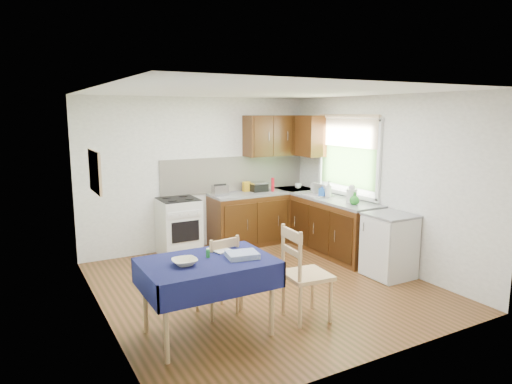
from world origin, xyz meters
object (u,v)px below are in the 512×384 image
dish_rack (319,194)px  kettle (352,194)px  chair_far (219,273)px  sandwich_press (258,187)px  chair_near (303,271)px  toaster (220,190)px  dining_table (207,270)px

dish_rack → kettle: size_ratio=1.61×
chair_far → sandwich_press: size_ratio=3.34×
chair_near → toaster: (0.33, 2.85, 0.43)m
chair_near → sandwich_press: bearing=-15.6°
chair_far → toaster: size_ratio=3.63×
chair_far → sandwich_press: bearing=-135.2°
toaster → chair_near: bearing=-74.0°
kettle → dish_rack: bearing=97.6°
toaster → kettle: 2.12m
sandwich_press → dining_table: bearing=-112.6°
chair_far → toaster: 2.59m
chair_near → toaster: bearing=-1.8°
dining_table → chair_near: 1.06m
sandwich_press → kettle: (0.75, -1.56, 0.04)m
chair_near → toaster: 2.91m
toaster → sandwich_press: size_ratio=0.92×
toaster → kettle: bearing=-22.1°
chair_near → dish_rack: dish_rack is taller
dining_table → toaster: 3.01m
dining_table → toaster: toaster is taller
toaster → kettle: kettle is taller
sandwich_press → kettle: kettle is taller
chair_near → kettle: kettle is taller
dining_table → kettle: kettle is taller
dish_rack → toaster: bearing=146.7°
dining_table → chair_far: size_ratio=1.42×
chair_near → sandwich_press: size_ratio=3.80×
chair_near → sandwich_press: (1.09, 2.92, 0.42)m
chair_near → dish_rack: (1.75, 2.05, 0.37)m
dining_table → toaster: (1.37, 2.67, 0.30)m
chair_far → kettle: size_ratio=3.34×
dining_table → kettle: 3.12m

